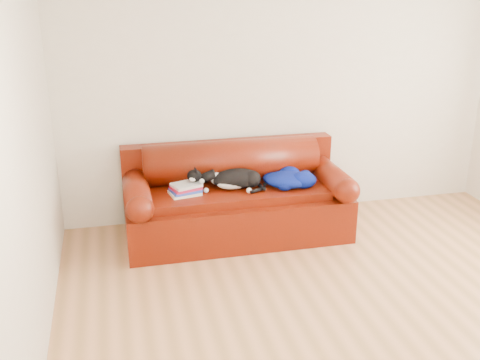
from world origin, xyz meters
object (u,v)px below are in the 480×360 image
Objects in this scene: sofa_base at (237,212)px; cat at (235,179)px; blanket at (289,178)px; book_stack at (186,189)px.

cat reaches higher than sofa_base.
cat is (-0.02, -0.04, 0.35)m from sofa_base.
book_stack is at bearing -179.60° from blanket.
book_stack reaches higher than sofa_base.
sofa_base is 4.17× the size of blanket.
sofa_base is 0.35m from cat.
book_stack is (-0.49, -0.07, 0.31)m from sofa_base.
blanket is (0.99, 0.01, 0.02)m from book_stack.
blanket reaches higher than sofa_base.
cat reaches higher than blanket.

